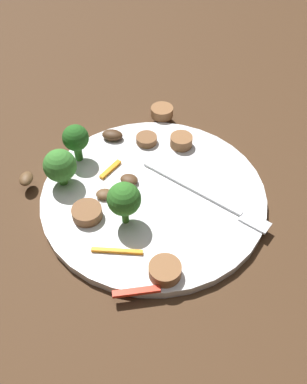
{
  "coord_description": "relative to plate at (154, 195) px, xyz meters",
  "views": [
    {
      "loc": [
        0.27,
        -0.22,
        0.39
      ],
      "look_at": [
        0.0,
        0.0,
        0.01
      ],
      "focal_mm": 38.47,
      "sensor_mm": 36.0,
      "label": 1
    }
  ],
  "objects": [
    {
      "name": "fork",
      "position": [
        0.06,
        0.05,
        0.01
      ],
      "size": [
        0.18,
        0.06,
        0.0
      ],
      "rotation": [
        0.0,
        0.0,
        0.25
      ],
      "color": "silver",
      "rests_on": "plate"
    },
    {
      "name": "sausage_slice_2",
      "position": [
        -0.08,
        0.05,
        0.01
      ],
      "size": [
        0.03,
        0.03,
        0.01
      ],
      "primitive_type": "cylinder",
      "rotation": [
        0.0,
        0.0,
        1.43
      ],
      "color": "brown",
      "rests_on": "plate"
    },
    {
      "name": "mushroom_0",
      "position": [
        -0.03,
        -0.01,
        0.01
      ],
      "size": [
        0.03,
        0.03,
        0.01
      ],
      "primitive_type": "ellipsoid",
      "rotation": [
        0.0,
        0.0,
        0.57
      ],
      "color": "#4C331E",
      "rests_on": "plate"
    },
    {
      "name": "plate",
      "position": [
        0.0,
        0.0,
        0.0
      ],
      "size": [
        0.28,
        0.28,
        0.01
      ],
      "primitive_type": "cylinder",
      "color": "white",
      "rests_on": "ground_plane"
    },
    {
      "name": "mushroom_1",
      "position": [
        -0.03,
        -0.05,
        0.01
      ],
      "size": [
        0.03,
        0.03,
        0.01
      ],
      "primitive_type": "ellipsoid",
      "rotation": [
        0.0,
        0.0,
        4.11
      ],
      "color": "brown",
      "rests_on": "plate"
    },
    {
      "name": "ground_plane",
      "position": [
        0.0,
        0.0,
        -0.01
      ],
      "size": [
        1.4,
        1.4,
        0.0
      ],
      "primitive_type": "plane",
      "color": "#422B19"
    },
    {
      "name": "sausage_slice_1",
      "position": [
        -0.02,
        -0.09,
        0.01
      ],
      "size": [
        0.04,
        0.04,
        0.01
      ],
      "primitive_type": "cylinder",
      "rotation": [
        0.0,
        0.0,
        1.86
      ],
      "color": "brown",
      "rests_on": "plate"
    },
    {
      "name": "sausage_slice_0",
      "position": [
        -0.11,
        0.11,
        0.01
      ],
      "size": [
        0.04,
        0.04,
        0.01
      ],
      "primitive_type": "cylinder",
      "rotation": [
        0.0,
        0.0,
        1.51
      ],
      "color": "brown",
      "rests_on": "plate"
    },
    {
      "name": "broccoli_floret_1",
      "position": [
        -0.08,
        -0.08,
        0.04
      ],
      "size": [
        0.04,
        0.04,
        0.05
      ],
      "color": "#408630",
      "rests_on": "plate"
    },
    {
      "name": "mushroom_3",
      "position": [
        -0.12,
        -0.12,
        0.01
      ],
      "size": [
        0.03,
        0.03,
        0.01
      ],
      "primitive_type": "ellipsoid",
      "rotation": [
        0.0,
        0.0,
        5.61
      ],
      "color": "brown",
      "rests_on": "plate"
    },
    {
      "name": "pepper_strip_0",
      "position": [
        0.05,
        -0.09,
        0.01
      ],
      "size": [
        0.04,
        0.05,
        0.0
      ],
      "primitive_type": "cube",
      "rotation": [
        0.0,
        0.0,
        3.97
      ],
      "color": "orange",
      "rests_on": "plate"
    },
    {
      "name": "mushroom_2",
      "position": [
        -0.12,
        0.02,
        0.01
      ],
      "size": [
        0.04,
        0.03,
        0.01
      ],
      "primitive_type": "ellipsoid",
      "rotation": [
        0.0,
        0.0,
        3.85
      ],
      "color": "#422B19",
      "rests_on": "plate"
    },
    {
      "name": "broccoli_floret_2",
      "position": [
        0.02,
        -0.05,
        0.04
      ],
      "size": [
        0.04,
        0.04,
        0.06
      ],
      "color": "#347525",
      "rests_on": "plate"
    },
    {
      "name": "broccoli_floret_0",
      "position": [
        -0.11,
        -0.04,
        0.04
      ],
      "size": [
        0.03,
        0.03,
        0.05
      ],
      "color": "#296420",
      "rests_on": "plate"
    },
    {
      "name": "pepper_strip_2",
      "position": [
        0.1,
        -0.1,
        0.01
      ],
      "size": [
        0.03,
        0.05,
        0.0
      ],
      "primitive_type": "cube",
      "rotation": [
        0.0,
        0.0,
        4.18
      ],
      "color": "red",
      "rests_on": "plate"
    },
    {
      "name": "sausage_slice_4",
      "position": [
        -0.05,
        0.09,
        0.01
      ],
      "size": [
        0.04,
        0.04,
        0.02
      ],
      "primitive_type": "cylinder",
      "rotation": [
        0.0,
        0.0,
        1.35
      ],
      "color": "brown",
      "rests_on": "plate"
    },
    {
      "name": "sausage_slice_3",
      "position": [
        0.1,
        -0.06,
        0.01
      ],
      "size": [
        0.05,
        0.05,
        0.01
      ],
      "primitive_type": "cylinder",
      "rotation": [
        0.0,
        0.0,
        0.43
      ],
      "color": "brown",
      "rests_on": "plate"
    },
    {
      "name": "pepper_strip_1",
      "position": [
        -0.07,
        -0.02,
        0.01
      ],
      "size": [
        0.02,
        0.04,
        0.0
      ],
      "primitive_type": "cube",
      "rotation": [
        0.0,
        0.0,
        4.99
      ],
      "color": "orange",
      "rests_on": "plate"
    }
  ]
}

